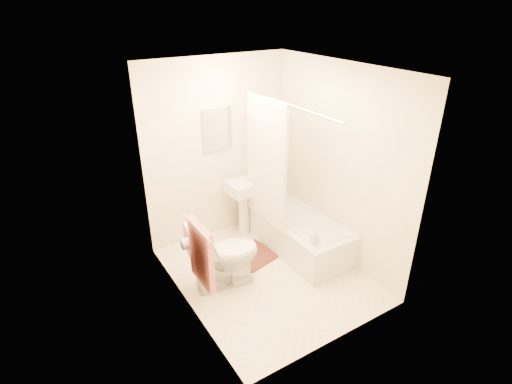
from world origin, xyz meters
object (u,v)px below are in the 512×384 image
sink (244,205)px  soap_bottle (315,237)px  toilet (224,254)px  bath_mat (250,257)px  bathtub (296,232)px

sink → soap_bottle: (0.20, -1.25, 0.09)m
toilet → soap_bottle: 1.05m
toilet → sink: (0.75, 0.82, 0.05)m
soap_bottle → toilet: bearing=155.7°
toilet → bath_mat: size_ratio=1.21×
bath_mat → soap_bottle: size_ratio=3.62×
soap_bottle → bathtub: bearing=70.9°
toilet → bathtub: 1.18m
toilet → bath_mat: (0.50, 0.26, -0.38)m
bathtub → soap_bottle: 0.71m
bathtub → bath_mat: bearing=171.9°
sink → bathtub: (0.41, -0.65, -0.22)m
toilet → bath_mat: toilet is taller
bathtub → toilet: bearing=-171.7°
sink → bathtub: bearing=-60.6°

